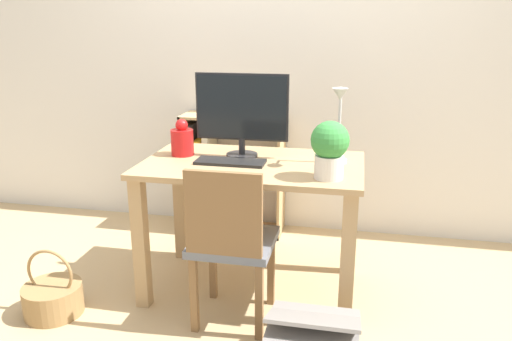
% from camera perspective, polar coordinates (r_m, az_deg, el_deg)
% --- Properties ---
extents(ground_plane, '(10.00, 10.00, 0.00)m').
position_cam_1_polar(ground_plane, '(2.97, -0.40, -13.16)').
color(ground_plane, tan).
extents(wall_back, '(8.00, 0.05, 2.60)m').
position_cam_1_polar(wall_back, '(3.53, 2.94, 13.77)').
color(wall_back, silver).
rests_on(wall_back, ground_plane).
extents(desk, '(1.18, 0.71, 0.75)m').
position_cam_1_polar(desk, '(2.72, -0.43, -2.11)').
color(desk, tan).
rests_on(desk, ground_plane).
extents(monitor, '(0.52, 0.18, 0.46)m').
position_cam_1_polar(monitor, '(2.74, -1.64, 6.89)').
color(monitor, '#232326').
rests_on(monitor, desk).
extents(keyboard, '(0.37, 0.14, 0.02)m').
position_cam_1_polar(keyboard, '(2.66, -2.95, 0.99)').
color(keyboard, black).
rests_on(keyboard, desk).
extents(vase, '(0.13, 0.13, 0.21)m').
position_cam_1_polar(vase, '(2.84, -8.43, 3.44)').
color(vase, red).
rests_on(vase, desk).
extents(desk_lamp, '(0.10, 0.19, 0.41)m').
position_cam_1_polar(desk_lamp, '(2.60, 9.49, 5.89)').
color(desk_lamp, '#B7B7BC').
rests_on(desk_lamp, desk).
extents(potted_plant, '(0.18, 0.18, 0.28)m').
position_cam_1_polar(potted_plant, '(2.39, 8.42, 2.63)').
color(potted_plant, silver).
rests_on(potted_plant, desk).
extents(chair, '(0.40, 0.40, 0.84)m').
position_cam_1_polar(chair, '(2.44, -2.92, -7.92)').
color(chair, slate).
rests_on(chair, ground_plane).
extents(bookshelf, '(0.71, 0.28, 0.85)m').
position_cam_1_polar(bookshelf, '(3.62, -4.63, -0.78)').
color(bookshelf, tan).
rests_on(bookshelf, ground_plane).
extents(basket, '(0.30, 0.30, 0.36)m').
position_cam_1_polar(basket, '(2.90, -22.19, -13.29)').
color(basket, '#997547').
rests_on(basket, ground_plane).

